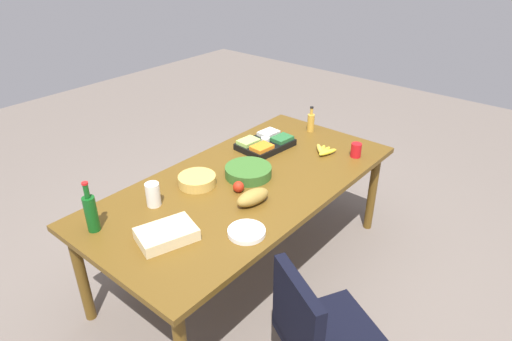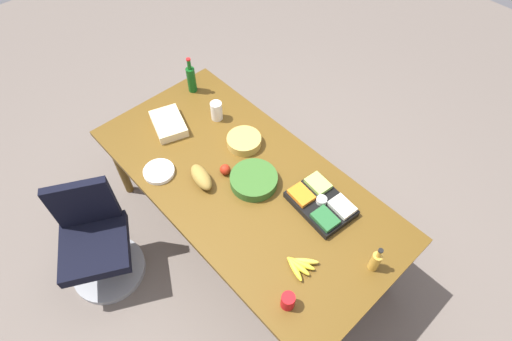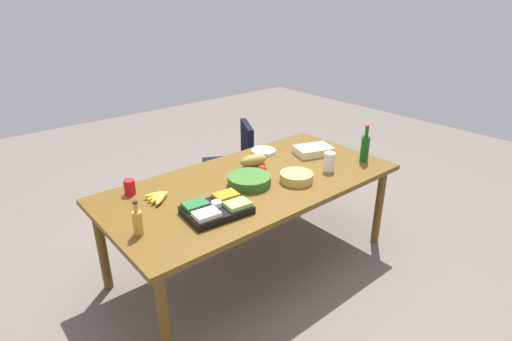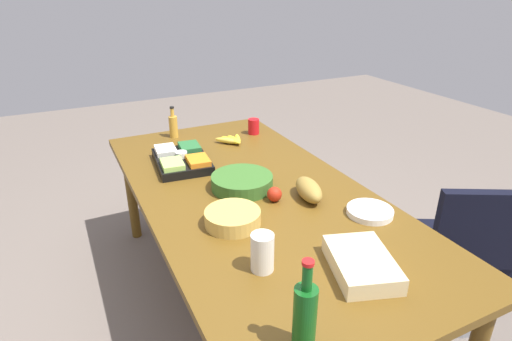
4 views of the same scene
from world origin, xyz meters
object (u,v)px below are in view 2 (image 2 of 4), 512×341
at_px(sheet_cake, 169,124).
at_px(apple_red, 225,170).
at_px(red_solo_cup, 288,301).
at_px(bread_loaf, 201,177).
at_px(banana_bunch, 300,265).
at_px(salad_bowl, 254,180).
at_px(dressing_bottle, 375,261).
at_px(veggie_tray, 321,203).
at_px(wine_bottle, 191,79).
at_px(mayo_jar, 216,111).
at_px(chip_bowl, 244,141).
at_px(office_chair, 98,246).
at_px(conference_table, 244,186).
at_px(paper_plate_stack, 159,172).

bearing_deg(sheet_cake, apple_red, 2.79).
xyz_separation_m(sheet_cake, red_solo_cup, (1.60, -0.32, 0.02)).
xyz_separation_m(apple_red, red_solo_cup, (0.96, -0.35, 0.02)).
relative_size(bread_loaf, sheet_cake, 0.75).
bearing_deg(banana_bunch, salad_bowl, 161.34).
bearing_deg(dressing_bottle, sheet_cake, -172.95).
bearing_deg(veggie_tray, wine_bottle, 177.09).
relative_size(mayo_jar, sheet_cake, 0.49).
xyz_separation_m(chip_bowl, veggie_tray, (0.76, 0.01, 0.00)).
bearing_deg(wine_bottle, apple_red, -23.00).
height_order(office_chair, apple_red, office_chair).
xyz_separation_m(veggie_tray, red_solo_cup, (0.32, -0.64, 0.02)).
relative_size(office_chair, banana_bunch, 4.50).
relative_size(conference_table, wine_bottle, 7.20).
xyz_separation_m(office_chair, sheet_cake, (-0.25, 0.91, 0.47)).
height_order(mayo_jar, banana_bunch, mayo_jar).
xyz_separation_m(mayo_jar, banana_bunch, (1.31, -0.44, -0.05)).
bearing_deg(office_chair, mayo_jar, 93.25).
bearing_deg(paper_plate_stack, conference_table, 41.04).
height_order(conference_table, salad_bowl, salad_bowl).
xyz_separation_m(wine_bottle, banana_bunch, (1.71, -0.49, -0.10)).
height_order(paper_plate_stack, chip_bowl, chip_bowl).
distance_m(paper_plate_stack, red_solo_cup, 1.28).
relative_size(paper_plate_stack, sheet_cake, 0.69).
height_order(salad_bowl, chip_bowl, salad_bowl).
relative_size(sheet_cake, wine_bottle, 1.00).
xyz_separation_m(wine_bottle, apple_red, (0.86, -0.36, -0.09)).
xyz_separation_m(conference_table, dressing_bottle, (1.01, 0.14, 0.15)).
xyz_separation_m(conference_table, veggie_tray, (0.50, 0.23, 0.10)).
height_order(paper_plate_stack, wine_bottle, wine_bottle).
height_order(wine_bottle, red_solo_cup, wine_bottle).
relative_size(office_chair, salad_bowl, 2.65).
xyz_separation_m(conference_table, chip_bowl, (-0.25, 0.23, 0.10)).
bearing_deg(conference_table, banana_bunch, -14.47).
bearing_deg(dressing_bottle, banana_bunch, -132.86).
xyz_separation_m(chip_bowl, red_solo_cup, (1.07, -0.63, 0.02)).
relative_size(conference_table, bread_loaf, 9.63).
distance_m(mayo_jar, sheet_cake, 0.38).
bearing_deg(wine_bottle, veggie_tray, -2.91).
xyz_separation_m(salad_bowl, wine_bottle, (-1.06, 0.28, 0.09)).
relative_size(wine_bottle, red_solo_cup, 2.92).
bearing_deg(banana_bunch, office_chair, -146.83).
distance_m(conference_table, chip_bowl, 0.35).
distance_m(salad_bowl, sheet_cake, 0.85).
bearing_deg(chip_bowl, red_solo_cup, -30.25).
xyz_separation_m(office_chair, mayo_jar, (-0.07, 1.25, 0.51)).
xyz_separation_m(mayo_jar, sheet_cake, (-0.18, -0.34, -0.04)).
bearing_deg(paper_plate_stack, bread_loaf, 33.68).
distance_m(veggie_tray, bread_loaf, 0.83).
relative_size(mayo_jar, veggie_tray, 0.35).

